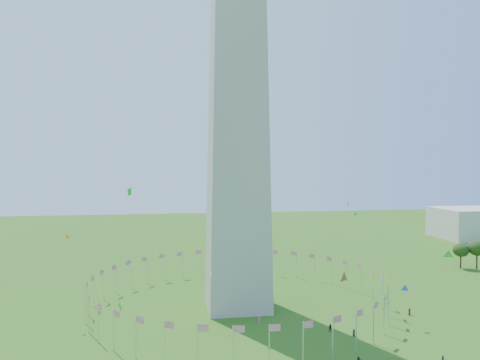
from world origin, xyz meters
TOP-DOWN VIEW (x-y plane):
  - flag_ring at (-0.00, 50.00)m, footprint 80.24×80.24m
  - kites_aloft at (16.27, 22.89)m, footprint 111.39×58.50m

SIDE VIEW (x-z plane):
  - flag_ring at x=0.00m, z-range 0.00..9.00m
  - kites_aloft at x=16.27m, z-range -0.25..40.05m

